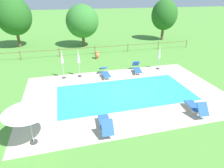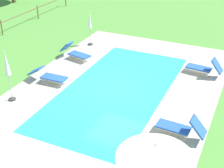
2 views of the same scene
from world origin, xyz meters
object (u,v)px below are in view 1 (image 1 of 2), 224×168
object	(u,v)px
sun_lounger_north_end	(196,107)
tree_far_west	(14,16)
sun_lounger_north_far	(137,68)
patio_umbrella_closed_row_centre	(78,59)
tree_centre	(164,15)
terracotta_urn_near_fence	(97,55)
sun_lounger_north_mid	(105,123)
patio_umbrella_closed_row_west	(62,59)
patio_umbrella_open_foreground	(26,108)
tree_west_mid	(82,21)
sun_lounger_north_near_steps	(105,73)
patio_umbrella_closed_row_mid_west	(159,54)

from	to	relation	value
sun_lounger_north_end	tree_far_west	world-z (taller)	tree_far_west
sun_lounger_north_far	patio_umbrella_closed_row_centre	size ratio (longest dim) A/B	0.83
sun_lounger_north_end	tree_centre	bearing A→B (deg)	67.80
sun_lounger_north_far	terracotta_urn_near_fence	world-z (taller)	sun_lounger_north_far
sun_lounger_north_mid	patio_umbrella_closed_row_west	bearing A→B (deg)	104.10
patio_umbrella_open_foreground	tree_centre	size ratio (longest dim) A/B	0.39
tree_centre	sun_lounger_north_far	bearing A→B (deg)	-126.77
patio_umbrella_open_foreground	tree_centre	bearing A→B (deg)	48.25
tree_far_west	patio_umbrella_open_foreground	bearing A→B (deg)	-79.56
patio_umbrella_closed_row_west	tree_west_mid	world-z (taller)	tree_west_mid
sun_lounger_north_far	sun_lounger_north_end	xyz separation A→B (m)	(1.04, -7.08, 0.01)
sun_lounger_north_near_steps	sun_lounger_north_far	bearing A→B (deg)	4.58
patio_umbrella_open_foreground	terracotta_urn_near_fence	distance (m)	13.48
sun_lounger_north_far	patio_umbrella_closed_row_west	world-z (taller)	patio_umbrella_closed_row_west
patio_umbrella_open_foreground	patio_umbrella_closed_row_mid_west	xyz separation A→B (m)	(10.54, 7.63, -0.58)
tree_far_west	patio_umbrella_closed_row_mid_west	bearing A→B (deg)	-40.70
patio_umbrella_closed_row_centre	tree_centre	size ratio (longest dim) A/B	0.41
sun_lounger_north_near_steps	sun_lounger_north_far	distance (m)	3.07
patio_umbrella_closed_row_west	sun_lounger_north_mid	bearing A→B (deg)	-75.90
sun_lounger_north_end	patio_umbrella_open_foreground	world-z (taller)	patio_umbrella_open_foreground
sun_lounger_north_near_steps	patio_umbrella_open_foreground	size ratio (longest dim) A/B	0.90
sun_lounger_north_near_steps	terracotta_urn_near_fence	size ratio (longest dim) A/B	2.52
patio_umbrella_closed_row_west	patio_umbrella_closed_row_mid_west	world-z (taller)	patio_umbrella_closed_row_west
sun_lounger_north_far	patio_umbrella_closed_row_west	distance (m)	6.69
sun_lounger_north_near_steps	patio_umbrella_closed_row_centre	world-z (taller)	patio_umbrella_closed_row_centre
sun_lounger_north_far	patio_umbrella_open_foreground	xyz separation A→B (m)	(-8.27, -7.38, 1.63)
sun_lounger_north_mid	tree_centre	size ratio (longest dim) A/B	0.33
sun_lounger_north_far	patio_umbrella_closed_row_mid_west	bearing A→B (deg)	6.37
sun_lounger_north_near_steps	tree_west_mid	bearing A→B (deg)	92.64
patio_umbrella_open_foreground	tree_west_mid	bearing A→B (deg)	75.33
patio_umbrella_closed_row_west	tree_centre	bearing A→B (deg)	36.55
tree_far_west	tree_centre	distance (m)	20.61
sun_lounger_north_near_steps	tree_centre	bearing A→B (deg)	45.29
patio_umbrella_open_foreground	tree_far_west	xyz separation A→B (m)	(-3.66, 19.84, 1.93)
tree_west_mid	sun_lounger_north_far	bearing A→B (deg)	-71.49
patio_umbrella_closed_row_mid_west	tree_centre	xyz separation A→B (m)	(6.39, 11.34, 2.23)
sun_lounger_north_end	terracotta_urn_near_fence	world-z (taller)	sun_lounger_north_end
tree_centre	patio_umbrella_closed_row_west	bearing A→B (deg)	-143.45
sun_lounger_north_end	tree_centre	world-z (taller)	tree_centre
sun_lounger_north_mid	patio_umbrella_closed_row_mid_west	size ratio (longest dim) A/B	0.85
patio_umbrella_closed_row_centre	tree_centre	bearing A→B (deg)	39.13
patio_umbrella_closed_row_mid_west	tree_far_west	size ratio (longest dim) A/B	0.35
sun_lounger_north_end	tree_west_mid	distance (m)	18.52
sun_lounger_north_mid	patio_umbrella_closed_row_west	world-z (taller)	patio_umbrella_closed_row_west
patio_umbrella_open_foreground	patio_umbrella_closed_row_centre	size ratio (longest dim) A/B	0.95
sun_lounger_north_far	patio_umbrella_closed_row_mid_west	size ratio (longest dim) A/B	0.89
sun_lounger_north_end	tree_far_west	distance (m)	23.73
sun_lounger_north_near_steps	sun_lounger_north_mid	distance (m)	7.22
sun_lounger_north_near_steps	tree_west_mid	xyz separation A→B (m)	(-0.50, 10.87, 2.93)
sun_lounger_north_mid	patio_umbrella_closed_row_centre	world-z (taller)	patio_umbrella_closed_row_centre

